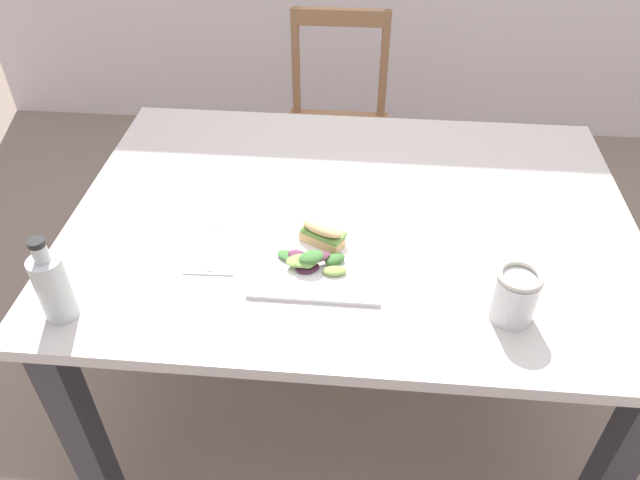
# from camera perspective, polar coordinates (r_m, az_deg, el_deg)

# --- Properties ---
(ground_plane) EXTENTS (8.34, 8.34, 0.00)m
(ground_plane) POSITION_cam_1_polar(r_m,az_deg,el_deg) (2.08, 6.19, -12.83)
(ground_plane) COLOR #7A6B5B
(dining_table) EXTENTS (1.36, 0.98, 0.74)m
(dining_table) POSITION_cam_1_polar(r_m,az_deg,el_deg) (1.57, 2.83, -0.75)
(dining_table) COLOR #BCB7AD
(dining_table) RESTS_ON ground
(chair_wooden_far) EXTENTS (0.40, 0.40, 0.87)m
(chair_wooden_far) POSITION_cam_1_polar(r_m,az_deg,el_deg) (2.43, 1.55, 10.16)
(chair_wooden_far) COLOR #8E6642
(chair_wooden_far) RESTS_ON ground
(plate_lunch) EXTENTS (0.28, 0.28, 0.01)m
(plate_lunch) POSITION_cam_1_polar(r_m,az_deg,el_deg) (1.37, -0.15, -1.55)
(plate_lunch) COLOR white
(plate_lunch) RESTS_ON dining_table
(sandwich_half_front) EXTENTS (0.11, 0.09, 0.06)m
(sandwich_half_front) POSITION_cam_1_polar(r_m,az_deg,el_deg) (1.38, 0.22, 0.65)
(sandwich_half_front) COLOR #DBB270
(sandwich_half_front) RESTS_ON plate_lunch
(salad_mixed_greens) EXTENTS (0.17, 0.09, 0.04)m
(salad_mixed_greens) POSITION_cam_1_polar(r_m,az_deg,el_deg) (1.33, -0.86, -1.94)
(salad_mixed_greens) COLOR #4C2338
(salad_mixed_greens) RESTS_ON plate_lunch
(napkin_folded) EXTENTS (0.12, 0.21, 0.00)m
(napkin_folded) POSITION_cam_1_polar(r_m,az_deg,el_deg) (1.43, -9.64, -0.42)
(napkin_folded) COLOR white
(napkin_folded) RESTS_ON dining_table
(fork_on_napkin) EXTENTS (0.03, 0.19, 0.00)m
(fork_on_napkin) POSITION_cam_1_polar(r_m,az_deg,el_deg) (1.44, -9.55, 0.13)
(fork_on_napkin) COLOR silver
(fork_on_napkin) RESTS_ON napkin_folded
(bottle_cold_brew) EXTENTS (0.07, 0.07, 0.20)m
(bottle_cold_brew) POSITION_cam_1_polar(r_m,az_deg,el_deg) (1.31, -23.48, -4.25)
(bottle_cold_brew) COLOR black
(bottle_cold_brew) RESTS_ON dining_table
(mason_jar_iced_tea) EXTENTS (0.09, 0.09, 0.12)m
(mason_jar_iced_tea) POSITION_cam_1_polar(r_m,az_deg,el_deg) (1.27, 17.63, -5.12)
(mason_jar_iced_tea) COLOR #C67528
(mason_jar_iced_tea) RESTS_ON dining_table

